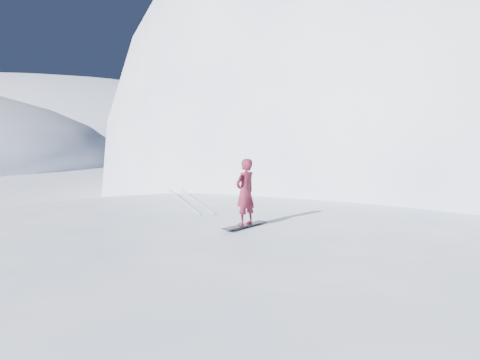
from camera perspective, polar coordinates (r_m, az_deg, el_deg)
The scene contains 9 objects.
ground at distance 12.64m, azimuth 3.00°, elevation -16.71°, with size 400.00×400.00×0.00m, color white.
near_ridge at distance 15.58m, azimuth 4.57°, elevation -12.23°, with size 36.00×28.00×4.80m, color white.
summit_peak at distance 44.86m, azimuth 24.89°, elevation -0.71°, with size 60.00×56.00×56.00m, color white.
peak_shoulder at distance 34.08m, azimuth 13.25°, elevation -2.30°, with size 28.00×24.00×18.00m, color white.
far_ridge_c at distance 127.27m, azimuth -25.16°, elevation 3.36°, with size 140.00×90.00×36.00m, color white.
wind_bumps at distance 14.51m, azimuth -0.85°, elevation -13.62°, with size 16.00×14.40×1.00m.
snowboard at distance 12.34m, azimuth 0.64°, elevation -5.52°, with size 1.48×0.28×0.02m, color black.
snowboarder at distance 12.19m, azimuth 0.64°, elevation -1.47°, with size 0.63×0.42×1.74m, color maroon.
board_tracks at distance 16.88m, azimuth -6.26°, elevation -2.36°, with size 1.48×5.94×0.04m.
Camera 1 is at (-2.22, -11.44, 4.91)m, focal length 35.00 mm.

